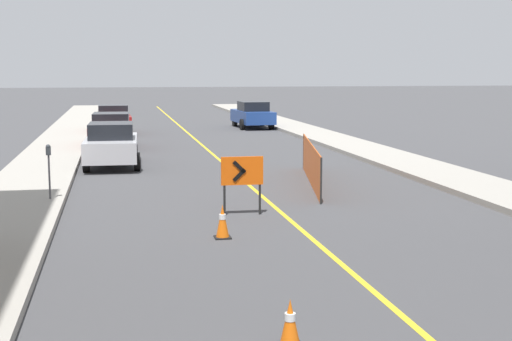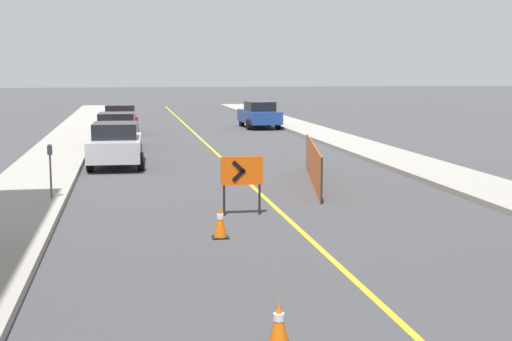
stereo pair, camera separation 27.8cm
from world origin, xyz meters
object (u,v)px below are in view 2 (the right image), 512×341
(parked_car_opposite_side, at_px, (259,115))
(parked_car_curb_mid, at_px, (117,130))
(parked_car_curb_far, at_px, (120,119))
(traffic_cone_fourth, at_px, (220,221))
(parked_car_curb_near, at_px, (116,144))
(traffic_cone_third, at_px, (279,324))
(arrow_barricade_primary, at_px, (242,174))
(parking_meter_near_curb, at_px, (50,160))

(parked_car_opposite_side, bearing_deg, parked_car_curb_mid, -132.88)
(parked_car_opposite_side, bearing_deg, parked_car_curb_far, -165.96)
(parked_car_curb_mid, bearing_deg, traffic_cone_fourth, -80.53)
(traffic_cone_fourth, bearing_deg, parked_car_curb_near, 101.04)
(parked_car_curb_near, relative_size, parked_car_curb_far, 1.00)
(traffic_cone_fourth, distance_m, parked_car_curb_mid, 17.86)
(parked_car_curb_near, distance_m, parked_car_curb_far, 13.38)
(parked_car_curb_far, height_order, parked_car_opposite_side, same)
(traffic_cone_third, bearing_deg, parked_car_curb_near, 97.19)
(traffic_cone_third, height_order, parked_car_curb_near, parked_car_curb_near)
(traffic_cone_fourth, distance_m, parked_car_opposite_side, 28.21)
(arrow_barricade_primary, xyz_separation_m, parked_car_curb_mid, (-3.11, 15.45, -0.21))
(parked_car_curb_mid, bearing_deg, parked_car_opposite_side, 52.12)
(traffic_cone_fourth, bearing_deg, traffic_cone_third, -90.45)
(arrow_barricade_primary, xyz_separation_m, parking_meter_near_curb, (-4.64, 2.21, 0.15))
(parking_meter_near_curb, bearing_deg, parked_car_curb_far, 85.59)
(traffic_cone_third, bearing_deg, parked_car_curb_far, 94.03)
(traffic_cone_third, distance_m, parked_car_curb_mid, 23.82)
(parked_car_curb_mid, bearing_deg, parked_car_curb_far, 91.55)
(parked_car_curb_near, bearing_deg, parked_car_opposite_side, 64.54)
(arrow_barricade_primary, bearing_deg, parking_meter_near_curb, 155.77)
(traffic_cone_third, relative_size, parking_meter_near_curb, 0.45)
(parked_car_curb_near, bearing_deg, traffic_cone_fourth, -77.01)
(traffic_cone_third, height_order, traffic_cone_fourth, traffic_cone_fourth)
(traffic_cone_third, relative_size, parked_car_opposite_side, 0.15)
(traffic_cone_third, relative_size, parked_car_curb_mid, 0.15)
(traffic_cone_fourth, xyz_separation_m, parked_car_curb_mid, (-2.30, 17.70, 0.45))
(arrow_barricade_primary, xyz_separation_m, parked_car_curb_far, (-3.05, 22.82, -0.21))
(parking_meter_near_curb, bearing_deg, parked_car_opposite_side, 67.05)
(parked_car_opposite_side, height_order, parking_meter_near_curb, parked_car_opposite_side)
(parking_meter_near_curb, bearing_deg, parked_car_curb_mid, 83.44)
(arrow_barricade_primary, relative_size, parked_car_curb_near, 0.32)
(parked_car_curb_mid, distance_m, parked_car_opposite_side, 12.87)
(traffic_cone_third, height_order, parked_car_curb_far, parked_car_curb_far)
(parked_car_curb_mid, relative_size, parked_car_opposite_side, 0.99)
(parked_car_curb_far, bearing_deg, parked_car_curb_near, -91.70)
(parked_car_curb_near, xyz_separation_m, parked_car_opposite_side, (8.24, 15.88, 0.00))
(arrow_barricade_primary, height_order, parking_meter_near_curb, parking_meter_near_curb)
(parked_car_curb_far, distance_m, parked_car_opposite_side, 8.57)
(arrow_barricade_primary, relative_size, parking_meter_near_curb, 1.00)
(parked_car_curb_near, height_order, parked_car_opposite_side, same)
(arrow_barricade_primary, bearing_deg, traffic_cone_third, -94.74)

